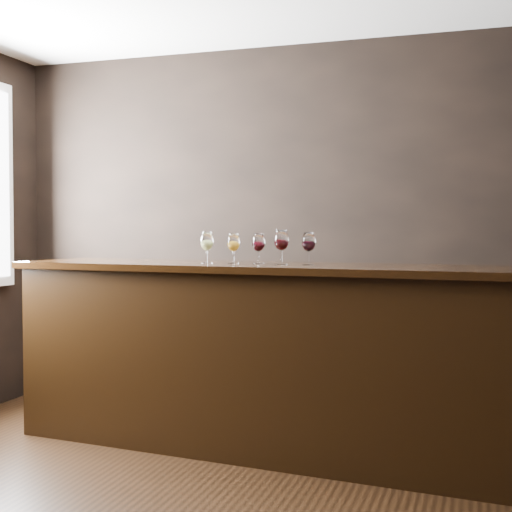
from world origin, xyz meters
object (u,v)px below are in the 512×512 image
(back_bar_shelf, at_px, (255,355))
(glass_red_a, at_px, (259,243))
(glass_white, at_px, (207,242))
(glass_red_b, at_px, (281,241))
(bar_counter, at_px, (263,361))
(glass_amber, at_px, (233,243))
(glass_red_c, at_px, (309,243))

(back_bar_shelf, height_order, glass_red_a, glass_red_a)
(glass_white, xyz_separation_m, glass_red_b, (0.51, -0.03, 0.01))
(glass_red_a, bearing_deg, glass_white, -178.95)
(bar_counter, distance_m, glass_white, 0.84)
(glass_amber, bearing_deg, glass_red_c, -1.52)
(glass_red_a, height_order, glass_red_c, glass_red_c)
(bar_counter, relative_size, glass_amber, 16.81)
(glass_red_b, bearing_deg, glass_red_c, 5.23)
(glass_red_c, bearing_deg, glass_red_a, 176.81)
(back_bar_shelf, relative_size, glass_white, 12.53)
(glass_white, bearing_deg, back_bar_shelf, 84.35)
(back_bar_shelf, xyz_separation_m, glass_white, (-0.08, -0.78, 0.86))
(glass_amber, xyz_separation_m, glass_red_c, (0.50, -0.01, 0.01))
(glass_amber, bearing_deg, back_bar_shelf, 97.75)
(glass_red_b, bearing_deg, back_bar_shelf, 118.28)
(bar_counter, bearing_deg, glass_amber, 179.73)
(bar_counter, bearing_deg, glass_red_a, 150.84)
(glass_amber, xyz_separation_m, glass_red_a, (0.17, 0.01, 0.00))
(back_bar_shelf, bearing_deg, glass_red_c, -52.63)
(bar_counter, distance_m, glass_red_a, 0.74)
(glass_amber, height_order, glass_red_a, glass_red_a)
(bar_counter, xyz_separation_m, glass_red_b, (0.12, -0.01, 0.75))
(bar_counter, relative_size, glass_white, 16.04)
(bar_counter, xyz_separation_m, glass_white, (-0.39, 0.02, 0.75))
(back_bar_shelf, xyz_separation_m, glass_red_a, (0.27, -0.77, 0.85))
(bar_counter, distance_m, back_bar_shelf, 0.86)
(glass_red_a, distance_m, glass_red_c, 0.33)
(glass_amber, bearing_deg, glass_red_b, -5.01)
(glass_red_a, xyz_separation_m, glass_red_b, (0.16, -0.03, 0.01))
(back_bar_shelf, relative_size, glass_red_b, 11.74)
(glass_amber, relative_size, glass_red_a, 0.99)
(bar_counter, distance_m, glass_red_b, 0.76)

